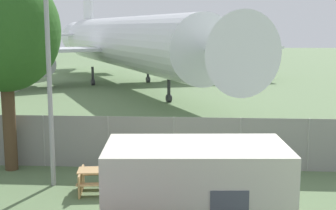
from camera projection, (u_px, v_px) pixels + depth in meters
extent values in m
cylinder|color=gray|center=(44.00, 141.00, 18.30)|extent=(0.07, 0.07, 2.04)
cylinder|color=gray|center=(108.00, 142.00, 18.13)|extent=(0.07, 0.07, 2.04)
cylinder|color=gray|center=(174.00, 143.00, 17.97)|extent=(0.07, 0.07, 2.04)
cylinder|color=gray|center=(240.00, 144.00, 17.80)|extent=(0.07, 0.07, 2.04)
cylinder|color=gray|center=(308.00, 145.00, 17.64)|extent=(0.07, 0.07, 2.04)
cube|color=gray|center=(108.00, 142.00, 18.13)|extent=(56.00, 0.01, 2.04)
cylinder|color=silver|center=(125.00, 42.00, 43.15)|extent=(18.39, 31.10, 4.62)
cone|color=silver|center=(223.00, 52.00, 26.28)|extent=(6.19, 6.19, 4.62)
cone|color=silver|center=(82.00, 38.00, 60.55)|extent=(6.28, 7.02, 4.16)
cube|color=silver|center=(210.00, 47.00, 48.34)|extent=(15.25, 8.83, 0.30)
cylinder|color=#939399|center=(189.00, 59.00, 48.09)|extent=(3.70, 4.65, 2.08)
cube|color=silver|center=(16.00, 51.00, 41.15)|extent=(14.60, 11.92, 0.30)
cylinder|color=#939399|center=(41.00, 63.00, 42.54)|extent=(3.70, 4.65, 2.08)
cube|color=silver|center=(89.00, 35.00, 56.58)|extent=(10.76, 7.80, 0.20)
cylinder|color=#2D2D33|center=(169.00, 90.00, 34.08)|extent=(0.24, 0.24, 1.73)
cylinder|color=#2D2D33|center=(169.00, 98.00, 34.17)|extent=(0.52, 0.63, 0.56)
cylinder|color=#2D2D33|center=(148.00, 74.00, 46.19)|extent=(0.24, 0.24, 1.73)
cylinder|color=#2D2D33|center=(148.00, 80.00, 46.29)|extent=(0.52, 0.63, 0.56)
cylinder|color=#2D2D33|center=(93.00, 76.00, 44.11)|extent=(0.24, 0.24, 1.73)
cylinder|color=#2D2D33|center=(93.00, 82.00, 44.21)|extent=(0.52, 0.63, 0.56)
cube|color=beige|center=(196.00, 198.00, 11.32)|extent=(4.49, 2.67, 2.66)
cube|color=tan|center=(102.00, 170.00, 15.50)|extent=(1.65, 0.96, 0.04)
cube|color=tan|center=(103.00, 174.00, 16.10)|extent=(1.59, 0.49, 0.04)
cube|color=tan|center=(101.00, 184.00, 15.00)|extent=(1.59, 0.49, 0.04)
cube|color=tan|center=(123.00, 180.00, 15.61)|extent=(0.25, 1.40, 0.74)
cube|color=tan|center=(81.00, 181.00, 15.52)|extent=(0.25, 1.40, 0.74)
cylinder|color=#4C3823|center=(9.00, 124.00, 17.74)|extent=(0.49, 0.49, 3.55)
ellipsoid|color=#28561E|center=(4.00, 31.00, 17.16)|extent=(4.11, 4.11, 4.52)
cylinder|color=#99999E|center=(49.00, 81.00, 15.65)|extent=(0.16, 0.16, 7.29)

